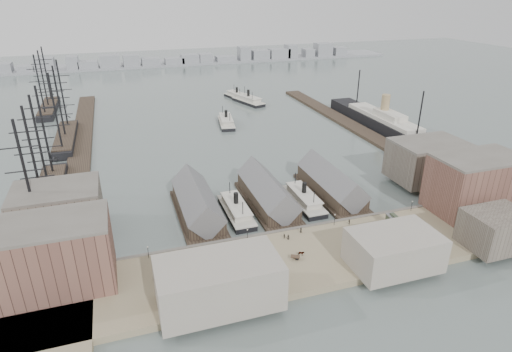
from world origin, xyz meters
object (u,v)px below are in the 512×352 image
object	(u,v)px
ocean_steamer	(383,122)
horse_cart_left	(172,261)
horse_cart_right	(374,249)
tram	(398,226)
horse_cart_center	(299,255)
ferry_docked_west	(236,210)

from	to	relation	value
ocean_steamer	horse_cart_left	xyz separation A→B (m)	(-131.02, -93.37, -1.40)
horse_cart_right	horse_cart_left	bearing A→B (deg)	63.12
tram	horse_cart_left	xyz separation A→B (m)	(-71.12, 5.38, -1.20)
ocean_steamer	horse_cart_left	bearing A→B (deg)	-144.53
horse_cart_center	tram	bearing A→B (deg)	-59.24
horse_cart_left	horse_cart_center	bearing A→B (deg)	-81.67
ocean_steamer	tram	world-z (taller)	ocean_steamer
ferry_docked_west	horse_cart_left	xyz separation A→B (m)	(-26.02, -24.84, 0.71)
ferry_docked_west	ocean_steamer	xyz separation A→B (m)	(105.00, 68.53, 2.11)
horse_cart_left	ocean_steamer	bearing A→B (deg)	-33.04
tram	horse_cart_center	size ratio (longest dim) A/B	2.37
ferry_docked_west	horse_cart_center	xyz separation A→B (m)	(9.63, -33.17, 0.65)
ferry_docked_west	tram	xyz separation A→B (m)	(45.10, -30.22, 1.92)
tram	horse_cart_left	world-z (taller)	tram
tram	horse_cart_center	world-z (taller)	tram
horse_cart_left	ferry_docked_west	bearing A→B (deg)	-24.84
ferry_docked_west	horse_cart_center	distance (m)	34.55
horse_cart_left	horse_cart_center	xyz separation A→B (m)	(35.65, -8.33, -0.06)
ocean_steamer	ferry_docked_west	bearing A→B (deg)	-146.87
ferry_docked_west	horse_cart_center	world-z (taller)	ferry_docked_west
tram	horse_cart_center	bearing A→B (deg)	-171.69
ocean_steamer	horse_cart_left	distance (m)	160.89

